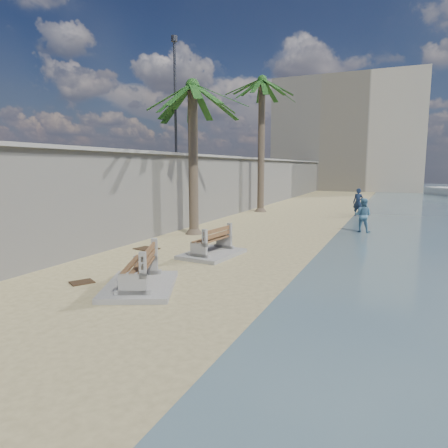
% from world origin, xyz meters
% --- Properties ---
extents(ground_plane, '(140.00, 140.00, 0.00)m').
position_xyz_m(ground_plane, '(0.00, 0.00, 0.00)').
color(ground_plane, tan).
extents(seawall, '(0.45, 70.00, 3.50)m').
position_xyz_m(seawall, '(-5.20, 20.00, 1.75)').
color(seawall, gray).
rests_on(seawall, ground_plane).
extents(wall_cap, '(0.80, 70.00, 0.12)m').
position_xyz_m(wall_cap, '(-5.20, 20.00, 3.55)').
color(wall_cap, gray).
rests_on(wall_cap, seawall).
extents(end_building, '(18.00, 12.00, 14.00)m').
position_xyz_m(end_building, '(-2.00, 52.00, 7.00)').
color(end_building, '#B7AA93').
rests_on(end_building, ground_plane).
extents(bench_near, '(2.47, 2.84, 0.99)m').
position_xyz_m(bench_near, '(-1.27, 3.61, 0.43)').
color(bench_near, gray).
rests_on(bench_near, ground_plane).
extents(bench_far, '(1.74, 2.38, 0.93)m').
position_xyz_m(bench_far, '(-1.21, 7.62, 0.41)').
color(bench_far, gray).
rests_on(bench_far, ground_plane).
extents(palm_mid, '(5.00, 5.00, 7.28)m').
position_xyz_m(palm_mid, '(-3.84, 11.30, 6.30)').
color(palm_mid, brown).
rests_on(palm_mid, ground_plane).
extents(palm_back, '(5.00, 5.00, 9.36)m').
position_xyz_m(palm_back, '(-3.96, 21.01, 8.31)').
color(palm_back, brown).
rests_on(palm_back, ground_plane).
extents(streetlight, '(0.28, 0.28, 5.12)m').
position_xyz_m(streetlight, '(-5.10, 12.00, 6.64)').
color(streetlight, '#2D2D33').
rests_on(streetlight, wall_cap).
extents(person_a, '(0.82, 0.69, 1.93)m').
position_xyz_m(person_a, '(2.22, 21.00, 0.97)').
color(person_a, '#16233D').
rests_on(person_a, ground_plane).
extents(person_b, '(0.92, 0.77, 1.73)m').
position_xyz_m(person_b, '(3.00, 14.78, 0.87)').
color(person_b, teal).
rests_on(person_b, ground_plane).
extents(debris_c, '(0.91, 0.79, 0.03)m').
position_xyz_m(debris_c, '(-3.86, 7.65, 0.01)').
color(debris_c, '#382616').
rests_on(debris_c, ground_plane).
extents(debris_d, '(0.67, 0.71, 0.03)m').
position_xyz_m(debris_d, '(-2.93, 3.40, 0.01)').
color(debris_d, '#382616').
rests_on(debris_d, ground_plane).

